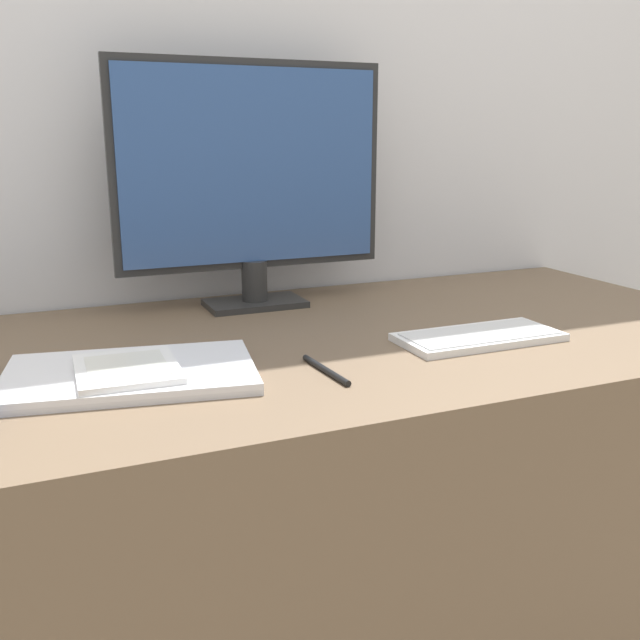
% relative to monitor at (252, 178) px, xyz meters
% --- Properties ---
extents(wall_back, '(3.60, 0.05, 2.40)m').
position_rel_monitor_xyz_m(wall_back, '(0.04, 0.15, 0.24)').
color(wall_back, silver).
rests_on(wall_back, ground_plane).
extents(desk, '(1.54, 0.73, 0.72)m').
position_rel_monitor_xyz_m(desk, '(0.04, -0.25, -0.61)').
color(desk, brown).
rests_on(desk, ground_plane).
extents(monitor, '(0.52, 0.11, 0.46)m').
position_rel_monitor_xyz_m(monitor, '(0.00, 0.00, 0.00)').
color(monitor, '#262626').
rests_on(monitor, desk).
extents(keyboard, '(0.27, 0.12, 0.01)m').
position_rel_monitor_xyz_m(keyboard, '(0.26, -0.38, -0.24)').
color(keyboard, silver).
rests_on(keyboard, desk).
extents(laptop, '(0.37, 0.26, 0.02)m').
position_rel_monitor_xyz_m(laptop, '(-0.29, -0.35, -0.24)').
color(laptop, silver).
rests_on(laptop, desk).
extents(ereader, '(0.14, 0.16, 0.01)m').
position_rel_monitor_xyz_m(ereader, '(-0.30, -0.36, -0.23)').
color(ereader, white).
rests_on(ereader, laptop).
extents(pen, '(0.02, 0.13, 0.01)m').
position_rel_monitor_xyz_m(pen, '(-0.03, -0.43, -0.24)').
color(pen, black).
rests_on(pen, desk).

